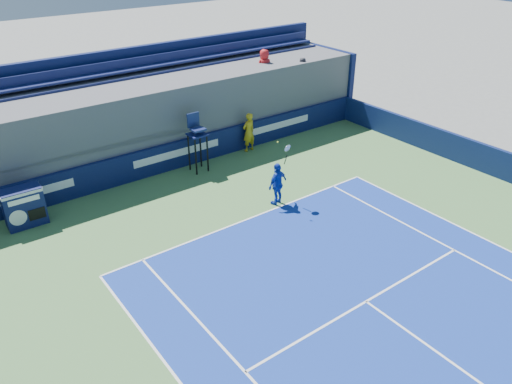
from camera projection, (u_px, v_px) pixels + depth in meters
ball_person at (249, 132)px, 22.49m from camera, size 0.69×0.49×1.80m
back_hoarding at (177, 155)px, 21.04m from camera, size 20.40×0.21×1.20m
match_clock at (24, 206)px, 16.97m from camera, size 1.33×0.75×1.40m
umpire_chair at (197, 137)px, 20.39m from camera, size 0.70×0.70×2.48m
tennis_player at (278, 184)px, 18.22m from camera, size 1.03×0.61×2.57m
stadium_seating at (152, 114)px, 21.91m from camera, size 21.00×4.05×4.40m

